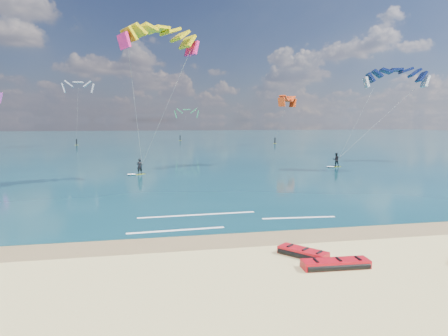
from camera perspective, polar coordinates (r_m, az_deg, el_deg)
The scene contains 9 objects.
ground at distance 55.09m, azimuth -8.22°, elevation 0.96°, with size 320.00×320.00×0.00m, color tan.
wet_sand_strip at distance 18.79m, azimuth -2.27°, elevation -10.41°, with size 320.00×2.40×0.01m, color olive.
sea at distance 118.90m, azimuth -9.82°, elevation 4.06°, with size 320.00×200.00×0.04m, color #0B3440.
packed_kite_left at distance 16.19m, azimuth 15.62°, elevation -13.56°, with size 2.77×1.00×0.37m, color red, non-canonical shape.
packed_kite_mid at distance 17.13m, azimuth 11.20°, elevation -12.29°, with size 2.25×1.02×0.37m, color red, non-canonical shape.
kitesurfer_main at distance 38.93m, azimuth -10.62°, elevation 9.96°, with size 8.26×7.79×14.96m.
kitesurfer_far at distance 48.71m, azimuth 19.76°, elevation 7.52°, with size 10.68×6.12×12.40m.
shoreline_foam at distance 22.46m, azimuth -0.74°, elevation -7.42°, with size 11.70×3.60×0.01m.
distant_kites at distance 89.82m, azimuth -12.09°, elevation 6.70°, with size 66.16×28.97×13.54m.
Camera 1 is at (-2.75, -14.74, 5.57)m, focal length 32.00 mm.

